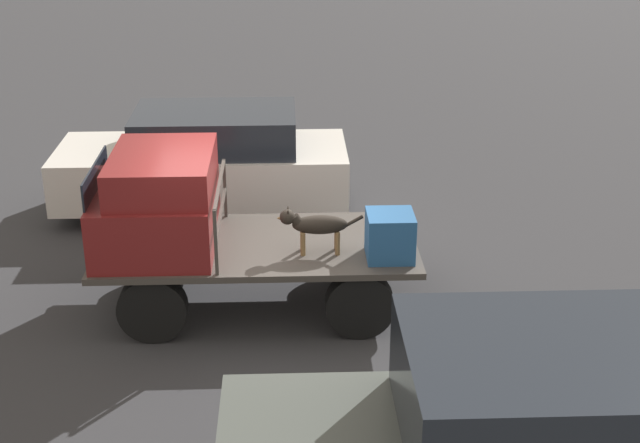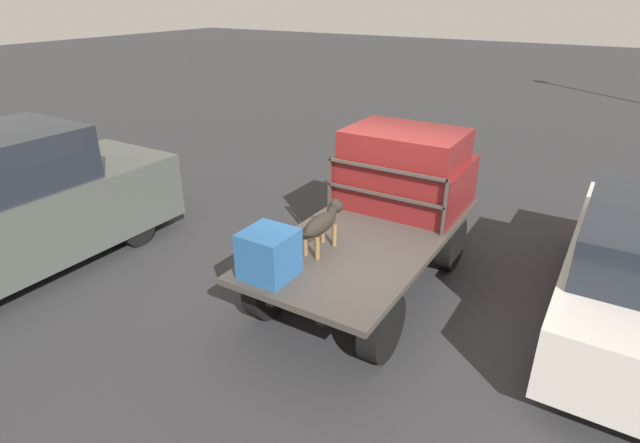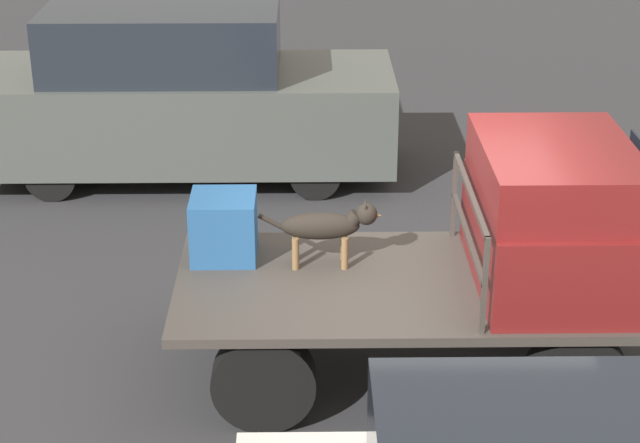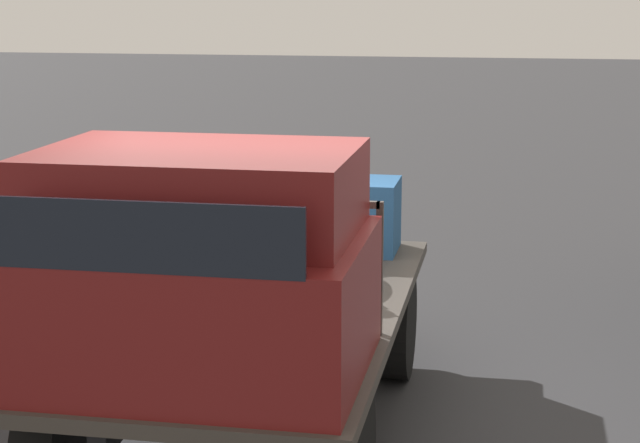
{
  "view_description": "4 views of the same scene",
  "coord_description": "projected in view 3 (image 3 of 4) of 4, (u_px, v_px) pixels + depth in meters",
  "views": [
    {
      "loc": [
        -0.38,
        10.12,
        5.4
      ],
      "look_at": [
        -0.77,
        0.3,
        1.28
      ],
      "focal_mm": 50.0,
      "sensor_mm": 36.0,
      "label": 1
    },
    {
      "loc": [
        -5.53,
        -2.62,
        3.87
      ],
      "look_at": [
        -0.77,
        0.3,
        1.28
      ],
      "focal_mm": 28.0,
      "sensor_mm": 36.0,
      "label": 2
    },
    {
      "loc": [
        -0.88,
        -7.89,
        4.95
      ],
      "look_at": [
        -0.77,
        0.3,
        1.28
      ],
      "focal_mm": 60.0,
      "sensor_mm": 36.0,
      "label": 3
    },
    {
      "loc": [
        6.42,
        1.63,
        2.88
      ],
      "look_at": [
        -0.77,
        0.3,
        1.28
      ],
      "focal_mm": 60.0,
      "sensor_mm": 36.0,
      "label": 4
    }
  ],
  "objects": [
    {
      "name": "cargo_crate",
      "position": [
        224.0,
        227.0,
        9.18
      ],
      "size": [
        0.56,
        0.56,
        0.56
      ],
      "color": "#235184",
      "rests_on": "flatbed_truck"
    },
    {
      "name": "ground_plane",
      "position": [
        409.0,
        370.0,
        9.23
      ],
      "size": [
        80.0,
        80.0,
        0.0
      ],
      "primitive_type": "plane",
      "color": "#2D2D30"
    },
    {
      "name": "truck_cab",
      "position": [
        561.0,
        218.0,
        8.66
      ],
      "size": [
        1.42,
        1.8,
        1.18
      ],
      "color": "maroon",
      "rests_on": "flatbed_truck"
    },
    {
      "name": "flatbed_truck",
      "position": [
        412.0,
        307.0,
        8.98
      ],
      "size": [
        3.94,
        1.92,
        0.88
      ],
      "color": "black",
      "rests_on": "ground"
    },
    {
      "name": "dog",
      "position": [
        328.0,
        226.0,
        8.99
      ],
      "size": [
        1.04,
        0.23,
        0.6
      ],
      "rotation": [
        0.0,
        0.0,
        -0.12
      ],
      "color": "brown",
      "rests_on": "flatbed_truck"
    },
    {
      "name": "truck_headboard",
      "position": [
        469.0,
        221.0,
        8.66
      ],
      "size": [
        0.04,
        1.8,
        0.8
      ],
      "color": "#3D3833",
      "rests_on": "flatbed_truck"
    },
    {
      "name": "parked_pickup_far",
      "position": [
        182.0,
        95.0,
        13.04
      ],
      "size": [
        5.03,
        1.9,
        2.12
      ],
      "rotation": [
        0.0,
        0.0,
        0.14
      ],
      "color": "black",
      "rests_on": "ground"
    }
  ]
}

